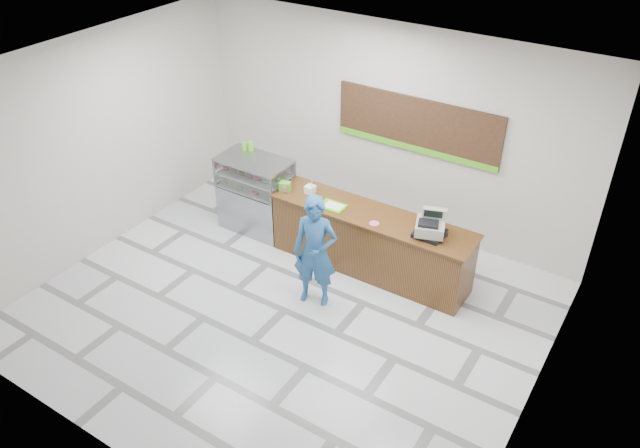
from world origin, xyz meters
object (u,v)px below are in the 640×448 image
Objects in this scene: cash_register at (430,226)px; customer at (315,252)px; sales_counter at (370,242)px; display_case at (256,194)px; serving_tray at (333,206)px.

customer is at bearing -159.82° from cash_register.
customer is (-1.27, -1.05, -0.30)m from cash_register.
sales_counter is 2.23m from display_case.
customer is (1.91, -1.09, 0.20)m from display_case.
sales_counter is at bearing 56.44° from customer.
serving_tray is (1.62, -0.13, 0.37)m from display_case.
cash_register is 1.68m from customer.
display_case is at bearing 132.46° from customer.
sales_counter is 6.10× the size of cash_register.
cash_register is at bearing 3.00° from serving_tray.
cash_register is (0.97, -0.04, 0.66)m from sales_counter.
serving_tray is (-0.60, -0.13, 0.52)m from sales_counter.
serving_tray is at bearing -167.42° from sales_counter.
customer is at bearing -29.72° from display_case.
cash_register is 1.58m from serving_tray.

